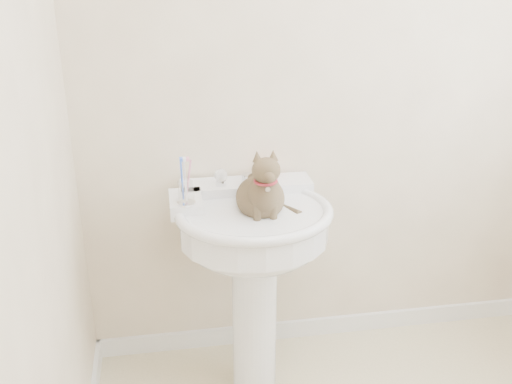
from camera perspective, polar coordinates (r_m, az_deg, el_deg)
name	(u,v)px	position (r m, az deg, el deg)	size (l,w,h in m)	color
wall_back	(337,85)	(2.57, 7.70, 10.06)	(2.20, 0.00, 2.50)	beige
wall_left	(4,213)	(1.45, -22.84, -1.84)	(0.00, 2.20, 2.50)	beige
baseboard_back	(325,326)	(3.06, 6.54, -12.54)	(2.20, 0.02, 0.09)	white
pedestal_sink	(253,244)	(2.41, -0.26, -4.93)	(0.64, 0.62, 0.88)	white
faucet	(248,176)	(2.45, -0.80, 1.55)	(0.28, 0.12, 0.14)	silver
soap_bar	(267,173)	(2.56, 1.06, 1.83)	(0.09, 0.06, 0.03)	red
toothbrush_cup	(186,192)	(2.29, -6.70, -0.01)	(0.07, 0.07, 0.18)	silver
cat	(262,194)	(2.30, 0.57, -0.19)	(0.21, 0.26, 0.38)	brown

